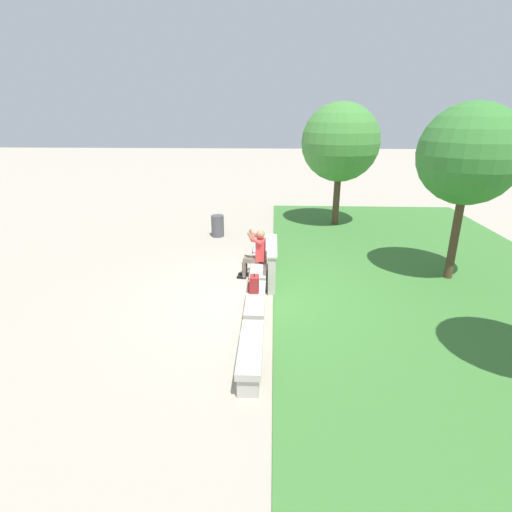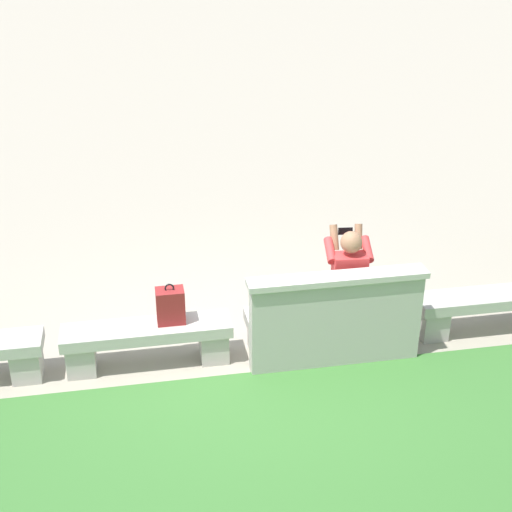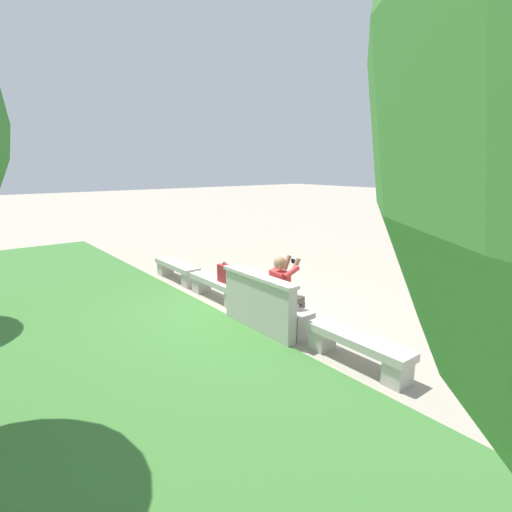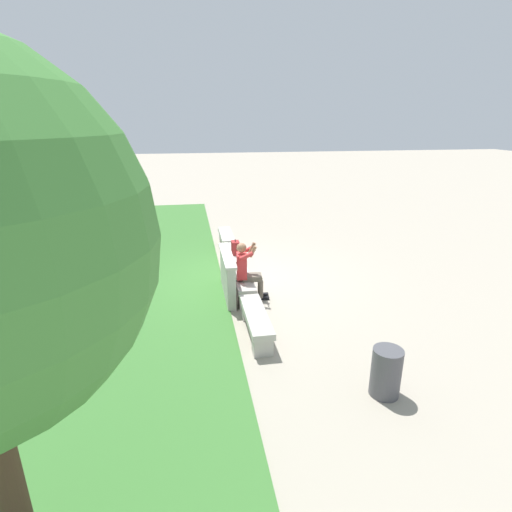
% 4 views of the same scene
% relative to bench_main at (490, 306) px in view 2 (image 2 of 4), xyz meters
% --- Properties ---
extents(ground_plane, '(80.00, 80.00, 0.00)m').
position_rel_bench_main_xyz_m(ground_plane, '(2.78, 0.00, -0.29)').
color(ground_plane, '#A89E8C').
extents(bench_main, '(1.69, 0.40, 0.45)m').
position_rel_bench_main_xyz_m(bench_main, '(0.00, 0.00, 0.00)').
color(bench_main, '#B7B2A8').
rests_on(bench_main, ground).
extents(bench_near, '(1.69, 0.40, 0.45)m').
position_rel_bench_main_xyz_m(bench_near, '(1.85, 0.00, 0.00)').
color(bench_near, '#B7B2A8').
rests_on(bench_near, ground).
extents(bench_mid, '(1.69, 0.40, 0.45)m').
position_rel_bench_main_xyz_m(bench_mid, '(3.70, 0.00, 0.00)').
color(bench_mid, '#B7B2A8').
rests_on(bench_mid, ground).
extents(backrest_wall_with_plaque, '(1.78, 0.24, 1.01)m').
position_rel_bench_main_xyz_m(backrest_wall_with_plaque, '(1.85, 0.34, 0.22)').
color(backrest_wall_with_plaque, '#B7B2A8').
rests_on(backrest_wall_with_plaque, ground).
extents(person_photographer, '(0.50, 0.75, 1.32)m').
position_rel_bench_main_xyz_m(person_photographer, '(1.63, -0.08, 0.44)').
color(person_photographer, black).
rests_on(person_photographer, ground).
extents(backpack, '(0.28, 0.24, 0.43)m').
position_rel_bench_main_xyz_m(backpack, '(3.45, -0.05, 0.33)').
color(backpack, maroon).
rests_on(backpack, bench_mid).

